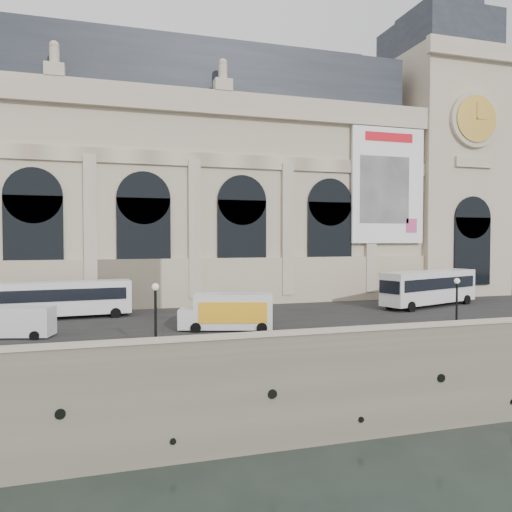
{
  "coord_description": "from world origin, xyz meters",
  "views": [
    {
      "loc": [
        -7.52,
        -28.33,
        13.0
      ],
      "look_at": [
        7.57,
        22.0,
        11.17
      ],
      "focal_mm": 35.0,
      "sensor_mm": 36.0,
      "label": 1
    }
  ],
  "objects_px": {
    "box_truck": "(228,312)",
    "van_c": "(13,322)",
    "lamp_right": "(457,306)",
    "bus_left": "(65,298)",
    "bus_right": "(429,287)",
    "lamp_left": "(156,319)"
  },
  "relations": [
    {
      "from": "van_c",
      "to": "bus_right",
      "type": "bearing_deg",
      "value": 8.03
    },
    {
      "from": "van_c",
      "to": "lamp_right",
      "type": "xyz_separation_m",
      "value": [
        30.87,
        -7.66,
        0.92
      ]
    },
    {
      "from": "lamp_left",
      "to": "lamp_right",
      "type": "xyz_separation_m",
      "value": [
        21.77,
        0.4,
        -0.11
      ]
    },
    {
      "from": "bus_left",
      "to": "lamp_left",
      "type": "relative_size",
      "value": 2.6
    },
    {
      "from": "bus_left",
      "to": "box_truck",
      "type": "xyz_separation_m",
      "value": [
        12.35,
        -9.29,
        -0.41
      ]
    },
    {
      "from": "bus_left",
      "to": "lamp_left",
      "type": "bearing_deg",
      "value": -68.37
    },
    {
      "from": "bus_right",
      "to": "box_truck",
      "type": "bearing_deg",
      "value": -163.39
    },
    {
      "from": "lamp_left",
      "to": "box_truck",
      "type": "bearing_deg",
      "value": 47.54
    },
    {
      "from": "van_c",
      "to": "box_truck",
      "type": "height_order",
      "value": "box_truck"
    },
    {
      "from": "bus_left",
      "to": "bus_right",
      "type": "distance_m",
      "value": 35.23
    },
    {
      "from": "bus_left",
      "to": "van_c",
      "type": "bearing_deg",
      "value": -109.61
    },
    {
      "from": "van_c",
      "to": "lamp_right",
      "type": "height_order",
      "value": "lamp_right"
    },
    {
      "from": "van_c",
      "to": "lamp_right",
      "type": "relative_size",
      "value": 1.28
    },
    {
      "from": "box_truck",
      "to": "van_c",
      "type": "bearing_deg",
      "value": 174.53
    },
    {
      "from": "van_c",
      "to": "box_truck",
      "type": "bearing_deg",
      "value": -5.47
    },
    {
      "from": "van_c",
      "to": "bus_left",
      "type": "bearing_deg",
      "value": 70.39
    },
    {
      "from": "van_c",
      "to": "box_truck",
      "type": "relative_size",
      "value": 0.71
    },
    {
      "from": "lamp_right",
      "to": "lamp_left",
      "type": "bearing_deg",
      "value": -178.94
    },
    {
      "from": "bus_right",
      "to": "lamp_right",
      "type": "xyz_separation_m",
      "value": [
        -7.07,
        -13.01,
        -0.02
      ]
    },
    {
      "from": "box_truck",
      "to": "lamp_left",
      "type": "bearing_deg",
      "value": -132.46
    },
    {
      "from": "bus_right",
      "to": "lamp_left",
      "type": "bearing_deg",
      "value": -155.06
    },
    {
      "from": "bus_left",
      "to": "lamp_right",
      "type": "bearing_deg",
      "value": -28.9
    }
  ]
}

